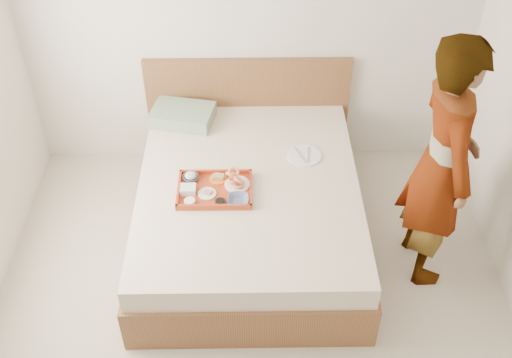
{
  "coord_description": "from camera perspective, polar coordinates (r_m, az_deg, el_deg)",
  "views": [
    {
      "loc": [
        -0.01,
        -2.27,
        3.42
      ],
      "look_at": [
        0.04,
        0.9,
        0.65
      ],
      "focal_mm": 43.53,
      "sensor_mm": 36.0,
      "label": 1
    }
  ],
  "objects": [
    {
      "name": "cheese_round",
      "position": [
        4.2,
        -6.11,
        -2.09
      ],
      "size": [
        0.08,
        0.08,
        0.03
      ],
      "primitive_type": "cylinder",
      "rotation": [
        0.0,
        0.0,
        -0.0
      ],
      "color": "white",
      "rests_on": "tray"
    },
    {
      "name": "bread_plate",
      "position": [
        4.37,
        -3.5,
        0.02
      ],
      "size": [
        0.13,
        0.13,
        0.01
      ],
      "primitive_type": "cylinder",
      "rotation": [
        0.0,
        0.0,
        -0.0
      ],
      "color": "orange",
      "rests_on": "tray"
    },
    {
      "name": "meat_plate",
      "position": [
        4.26,
        -4.52,
        -1.35
      ],
      "size": [
        0.13,
        0.13,
        0.01
      ],
      "primitive_type": "cylinder",
      "rotation": [
        0.0,
        0.0,
        -0.0
      ],
      "color": "white",
      "rests_on": "tray"
    },
    {
      "name": "sauce_dish",
      "position": [
        4.18,
        -3.31,
        -2.15
      ],
      "size": [
        0.08,
        0.08,
        0.03
      ],
      "primitive_type": "cylinder",
      "rotation": [
        0.0,
        0.0,
        -0.0
      ],
      "color": "black",
      "rests_on": "tray"
    },
    {
      "name": "ground",
      "position": [
        4.11,
        -0.38,
        -15.28
      ],
      "size": [
        3.5,
        4.0,
        0.01
      ],
      "primitive_type": "cube",
      "color": "#BFB4A1",
      "rests_on": "ground"
    },
    {
      "name": "plastic_tub",
      "position": [
        4.28,
        -6.26,
        -0.96
      ],
      "size": [
        0.11,
        0.09,
        0.05
      ],
      "primitive_type": "cube",
      "rotation": [
        0.0,
        0.0,
        -0.0
      ],
      "color": "silver",
      "rests_on": "tray"
    },
    {
      "name": "navy_bowl_big",
      "position": [
        4.19,
        -1.64,
        -1.93
      ],
      "size": [
        0.15,
        0.15,
        0.04
      ],
      "primitive_type": "imported",
      "rotation": [
        0.0,
        0.0,
        -0.0
      ],
      "color": "navy",
      "rests_on": "tray"
    },
    {
      "name": "person",
      "position": [
        4.09,
        16.69,
        1.28
      ],
      "size": [
        0.48,
        0.69,
        1.82
      ],
      "primitive_type": "imported",
      "rotation": [
        0.0,
        0.0,
        1.64
      ],
      "color": "beige",
      "rests_on": "ground"
    },
    {
      "name": "dinner_plate",
      "position": [
        4.6,
        4.46,
        2.15
      ],
      "size": [
        0.27,
        0.27,
        0.01
      ],
      "primitive_type": "cylinder",
      "rotation": [
        0.0,
        0.0,
        0.07
      ],
      "color": "white",
      "rests_on": "bed"
    },
    {
      "name": "prawn_plate",
      "position": [
        4.32,
        -1.74,
        -0.48
      ],
      "size": [
        0.18,
        0.18,
        0.01
      ],
      "primitive_type": "cylinder",
      "rotation": [
        0.0,
        0.0,
        -0.0
      ],
      "color": "white",
      "rests_on": "tray"
    },
    {
      "name": "wall_back",
      "position": [
        4.77,
        -0.7,
        14.74
      ],
      "size": [
        3.5,
        0.01,
        2.6
      ],
      "primitive_type": "cube",
      "color": "silver",
      "rests_on": "ground"
    },
    {
      "name": "tray",
      "position": [
        4.29,
        -3.81,
        -0.96
      ],
      "size": [
        0.52,
        0.38,
        0.05
      ],
      "primitive_type": "cube",
      "rotation": [
        0.0,
        0.0,
        -0.0
      ],
      "color": "#AF3A1C",
      "rests_on": "bed"
    },
    {
      "name": "bed",
      "position": [
        4.54,
        -0.65,
        -2.83
      ],
      "size": [
        1.65,
        2.0,
        0.53
      ],
      "primitive_type": "cube",
      "color": "brown",
      "rests_on": "ground"
    },
    {
      "name": "pillow",
      "position": [
        4.94,
        -6.75,
        5.84
      ],
      "size": [
        0.53,
        0.41,
        0.11
      ],
      "primitive_type": "cube",
      "rotation": [
        0.0,
        0.0,
        -0.21
      ],
      "color": "#8DA786",
      "rests_on": "bed"
    },
    {
      "name": "headboard",
      "position": [
        5.16,
        -0.73,
        6.37
      ],
      "size": [
        1.65,
        0.06,
        0.95
      ],
      "primitive_type": "cube",
      "color": "brown",
      "rests_on": "ground"
    },
    {
      "name": "salad_bowl",
      "position": [
        4.38,
        -6.01,
        0.13
      ],
      "size": [
        0.11,
        0.11,
        0.04
      ],
      "primitive_type": "imported",
      "rotation": [
        0.0,
        0.0,
        -0.0
      ],
      "color": "navy",
      "rests_on": "tray"
    }
  ]
}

